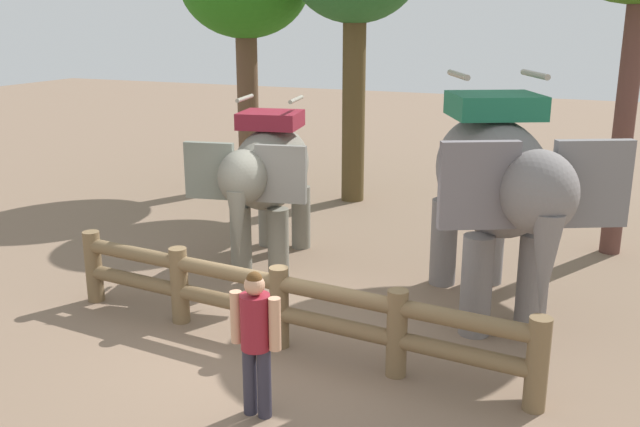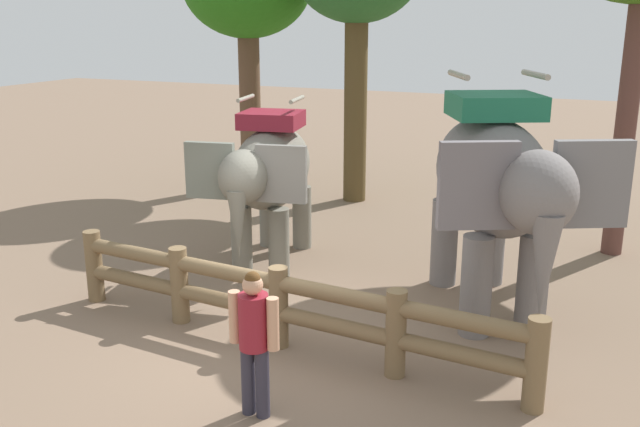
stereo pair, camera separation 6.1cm
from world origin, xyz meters
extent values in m
plane|color=#7C644F|center=(0.00, 0.00, 0.00)|extent=(60.00, 60.00, 0.00)
cylinder|color=brown|center=(-3.12, 0.24, 0.53)|extent=(0.24, 0.24, 1.05)
cylinder|color=brown|center=(-1.56, 0.10, 0.53)|extent=(0.24, 0.24, 1.05)
cylinder|color=brown|center=(0.00, -0.05, 0.53)|extent=(0.24, 0.24, 1.05)
cylinder|color=brown|center=(1.56, -0.19, 0.53)|extent=(0.24, 0.24, 1.05)
cylinder|color=brown|center=(3.12, -0.34, 0.53)|extent=(0.24, 0.24, 1.05)
cylinder|color=brown|center=(0.00, -0.05, 0.45)|extent=(6.27, 0.78, 0.20)
cylinder|color=brown|center=(0.00, -0.05, 0.85)|extent=(6.27, 0.78, 0.20)
cylinder|color=slate|center=(-1.10, 2.17, 0.56)|extent=(0.34, 0.34, 1.12)
cylinder|color=slate|center=(-1.71, 2.05, 0.56)|extent=(0.34, 0.34, 1.12)
cylinder|color=slate|center=(-1.38, 3.65, 0.56)|extent=(0.34, 0.34, 1.12)
cylinder|color=slate|center=(-1.99, 3.54, 0.56)|extent=(0.34, 0.34, 1.12)
ellipsoid|color=slate|center=(-1.55, 2.85, 1.61)|extent=(1.57, 2.68, 1.31)
ellipsoid|color=slate|center=(-1.27, 1.39, 1.77)|extent=(0.86, 0.96, 0.80)
cube|color=slate|center=(-0.75, 1.59, 1.82)|extent=(0.75, 0.25, 0.84)
cube|color=slate|center=(-1.82, 1.39, 1.82)|extent=(0.75, 0.25, 0.84)
cone|color=slate|center=(-1.21, 1.10, 1.13)|extent=(0.30, 0.30, 1.03)
cube|color=maroon|center=(-1.55, 2.85, 2.39)|extent=(1.09, 1.00, 0.26)
cylinder|color=#A59E8C|center=(-1.12, 2.93, 2.73)|extent=(0.20, 0.75, 0.07)
cylinder|color=#A59E8C|center=(-1.97, 2.77, 2.73)|extent=(0.20, 0.75, 0.07)
cylinder|color=slate|center=(2.83, 1.61, 0.67)|extent=(0.40, 0.40, 1.34)
cylinder|color=slate|center=(2.18, 1.28, 0.67)|extent=(0.40, 0.40, 1.34)
cylinder|color=slate|center=(2.02, 3.22, 0.67)|extent=(0.40, 0.40, 1.34)
cylinder|color=slate|center=(1.37, 2.89, 0.67)|extent=(0.40, 0.40, 1.34)
ellipsoid|color=slate|center=(2.10, 2.25, 1.93)|extent=(2.55, 3.30, 1.56)
ellipsoid|color=slate|center=(2.90, 0.65, 2.12)|extent=(1.21, 1.28, 0.95)
cube|color=slate|center=(3.42, 1.06, 2.18)|extent=(0.86, 0.52, 1.00)
cube|color=slate|center=(2.26, 0.48, 2.18)|extent=(0.86, 0.52, 1.00)
cone|color=slate|center=(3.06, 0.34, 1.36)|extent=(0.36, 0.36, 1.23)
cube|color=#1F6F4C|center=(2.10, 2.25, 2.86)|extent=(1.47, 1.41, 0.31)
cylinder|color=#A59E8C|center=(2.56, 2.48, 3.27)|extent=(0.47, 0.84, 0.08)
cylinder|color=#A59E8C|center=(1.64, 2.02, 3.27)|extent=(0.47, 0.84, 0.08)
cylinder|color=#302D3B|center=(0.57, -1.56, 0.38)|extent=(0.15, 0.15, 0.76)
cylinder|color=#302D3B|center=(0.40, -1.56, 0.38)|extent=(0.15, 0.15, 0.76)
cylinder|color=maroon|center=(0.48, -1.56, 1.05)|extent=(0.31, 0.31, 0.58)
cylinder|color=tan|center=(0.70, -1.56, 1.06)|extent=(0.12, 0.12, 0.55)
cylinder|color=tan|center=(0.27, -1.56, 1.06)|extent=(0.12, 0.12, 0.55)
sphere|color=tan|center=(0.48, -1.56, 1.45)|extent=(0.21, 0.21, 0.21)
sphere|color=#593819|center=(0.48, -1.56, 1.50)|extent=(0.16, 0.16, 0.16)
cylinder|color=brown|center=(-1.71, 7.19, 2.13)|extent=(0.50, 0.50, 4.25)
cylinder|color=brown|center=(3.73, 5.52, 2.34)|extent=(0.34, 0.34, 4.69)
cylinder|color=brown|center=(-4.50, 7.50, 1.97)|extent=(0.50, 0.50, 3.94)
camera|label=1|loc=(3.63, -7.32, 4.02)|focal=39.64mm
camera|label=2|loc=(3.68, -7.30, 4.02)|focal=39.64mm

